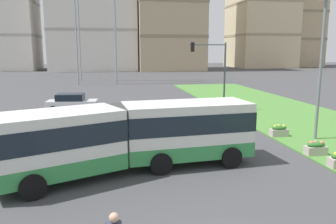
# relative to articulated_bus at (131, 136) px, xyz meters

# --- Properties ---
(articulated_bus) EXTENTS (11.96, 5.26, 3.00)m
(articulated_bus) POSITION_rel_articulated_bus_xyz_m (0.00, 0.00, 0.00)
(articulated_bus) COLOR silver
(articulated_bus) RESTS_ON ground
(car_white_van) EXTENTS (4.54, 2.34, 1.58)m
(car_white_van) POSITION_rel_articulated_bus_xyz_m (-4.27, 16.41, -0.90)
(car_white_van) COLOR silver
(car_white_van) RESTS_ON ground
(flower_planter_3) EXTENTS (1.10, 0.56, 0.74)m
(flower_planter_3) POSITION_rel_articulated_bus_xyz_m (9.64, 0.54, -1.23)
(flower_planter_3) COLOR #B7AD9E
(flower_planter_3) RESTS_ON grass_median
(flower_planter_4) EXTENTS (1.10, 0.56, 0.74)m
(flower_planter_4) POSITION_rel_articulated_bus_xyz_m (9.64, 4.48, -1.23)
(flower_planter_4) COLOR #B7AD9E
(flower_planter_4) RESTS_ON grass_median
(traffic_light_far_right) EXTENTS (3.35, 0.28, 6.11)m
(traffic_light_far_right) POSITION_rel_articulated_bus_xyz_m (8.20, 13.92, 2.51)
(traffic_light_far_right) COLOR #474C51
(traffic_light_far_right) RESTS_ON ground
(streetlight_median) EXTENTS (0.70, 0.28, 8.50)m
(streetlight_median) POSITION_rel_articulated_bus_xyz_m (11.54, 3.48, 3.04)
(streetlight_median) COLOR slate
(streetlight_median) RESTS_ON ground
(apartment_tower_east) EXTENTS (17.16, 15.72, 42.10)m
(apartment_tower_east) POSITION_rel_articulated_bus_xyz_m (58.39, 91.19, 19.42)
(apartment_tower_east) COLOR tan
(apartment_tower_east) RESTS_ON ground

